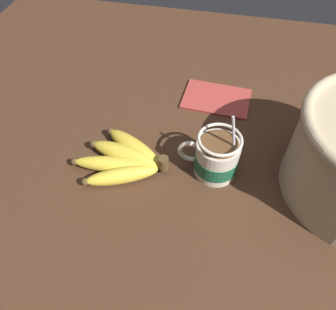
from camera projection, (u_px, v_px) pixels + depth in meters
table at (168, 178)px, 65.96cm from camera, size 135.29×135.29×3.43cm
coffee_mug at (216, 157)px, 61.87cm from camera, size 11.84×8.42×14.91cm
banana_bunch at (125, 159)px, 64.59cm from camera, size 19.12×16.48×4.10cm
napkin at (216, 99)px, 78.68cm from camera, size 16.27×11.85×0.60cm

